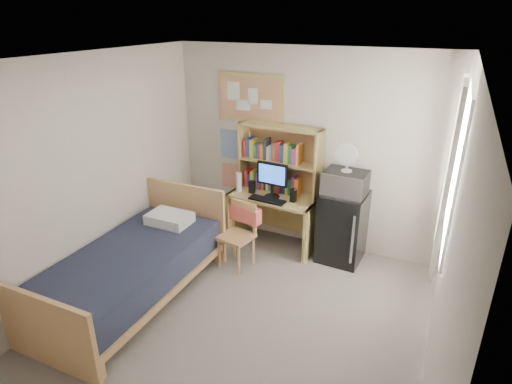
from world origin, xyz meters
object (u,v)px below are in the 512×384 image
at_px(desk, 274,220).
at_px(desk_fan, 348,159).
at_px(speaker_left, 252,187).
at_px(speaker_right, 293,195).
at_px(mini_fridge, 342,227).
at_px(desk_chair, 236,236).
at_px(bed, 132,275).
at_px(monitor, 272,181).
at_px(microwave, 345,183).
at_px(bulletin_board, 250,98).

relative_size(desk, desk_fan, 3.65).
relative_size(speaker_left, speaker_right, 0.99).
distance_m(mini_fridge, speaker_left, 1.28).
distance_m(desk_chair, bed, 1.31).
bearing_deg(monitor, microwave, 7.65).
relative_size(bed, monitor, 4.83).
height_order(speaker_right, microwave, microwave).
distance_m(desk, monitor, 0.59).
bearing_deg(desk, speaker_right, -11.31).
bearing_deg(microwave, speaker_right, -169.44).
bearing_deg(bulletin_board, bed, -102.51).
relative_size(mini_fridge, monitor, 2.04).
xyz_separation_m(desk, monitor, (-0.00, -0.06, 0.59)).
bearing_deg(microwave, desk_chair, -145.31).
distance_m(bed, desk_fan, 2.79).
bearing_deg(microwave, speaker_left, -174.90).
bearing_deg(speaker_right, speaker_left, 180.00).
xyz_separation_m(bulletin_board, mini_fridge, (1.41, -0.27, -1.46)).
height_order(bed, speaker_left, speaker_left).
height_order(desk, desk_fan, desk_fan).
xyz_separation_m(mini_fridge, desk_fan, (-0.00, -0.02, 0.91)).
relative_size(speaker_left, desk_fan, 0.52).
relative_size(mini_fridge, speaker_right, 5.43).
relative_size(monitor, microwave, 0.89).
bearing_deg(bed, desk_chair, 55.98).
relative_size(bed, microwave, 4.30).
distance_m(desk, speaker_left, 0.54).
distance_m(desk, microwave, 1.16).
bearing_deg(bed, mini_fridge, 43.96).
relative_size(bulletin_board, mini_fridge, 1.03).
relative_size(speaker_right, desk_fan, 0.53).
bearing_deg(bed, speaker_right, 53.95).
bearing_deg(speaker_right, microwave, 11.24).
bearing_deg(bulletin_board, microwave, -11.75).
height_order(monitor, speaker_left, monitor).
relative_size(desk, bed, 0.54).
height_order(bulletin_board, speaker_right, bulletin_board).
bearing_deg(desk_chair, desk_fan, 41.59).
bearing_deg(desk_fan, monitor, -173.04).
xyz_separation_m(bed, microwave, (1.87, 1.78, 0.76)).
relative_size(desk_chair, mini_fridge, 0.90).
xyz_separation_m(desk_chair, desk_fan, (1.14, 0.70, 0.95)).
bearing_deg(speaker_right, desk_chair, -125.60).
bearing_deg(speaker_left, bed, -106.37).
bearing_deg(desk_fan, desk, -176.73).
height_order(mini_fridge, bed, mini_fridge).
bearing_deg(desk_fan, mini_fridge, 90.00).
bearing_deg(speaker_left, microwave, 5.79).
distance_m(bulletin_board, desk_fan, 1.54).
relative_size(desk_chair, microwave, 1.64).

